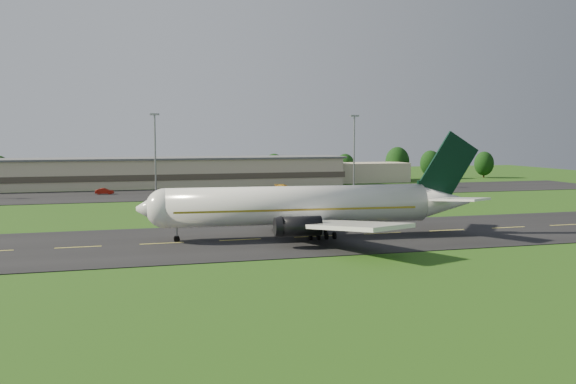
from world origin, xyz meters
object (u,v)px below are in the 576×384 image
object	(u,v)px
light_mast_centre	(155,143)
service_vehicle_b	(105,191)
service_vehicle_d	(284,187)
service_vehicle_c	(236,190)
airliner	(304,206)
terminal	(156,173)
light_mast_east	(354,142)

from	to	relation	value
light_mast_centre	service_vehicle_b	xyz separation A→B (m)	(-12.81, -3.42, -11.90)
light_mast_centre	service_vehicle_d	world-z (taller)	light_mast_centre
service_vehicle_b	service_vehicle_d	xyz separation A→B (m)	(46.45, 0.69, -0.03)
service_vehicle_b	service_vehicle_c	bearing A→B (deg)	-85.04
airliner	terminal	world-z (taller)	airliner
light_mast_east	airliner	bearing A→B (deg)	-116.28
service_vehicle_b	light_mast_centre	bearing A→B (deg)	-64.71
terminal	service_vehicle_d	xyz separation A→B (m)	(32.24, -18.92, -3.18)
service_vehicle_c	service_vehicle_d	world-z (taller)	service_vehicle_d
terminal	service_vehicle_d	bearing A→B (deg)	-30.41
light_mast_east	service_vehicle_b	bearing A→B (deg)	-177.11
light_mast_centre	service_vehicle_b	world-z (taller)	light_mast_centre
airliner	light_mast_centre	distance (m)	81.94
service_vehicle_c	light_mast_centre	bearing A→B (deg)	162.65
airliner	service_vehicle_b	size ratio (longest dim) A/B	11.41
airliner	light_mast_centre	xyz separation A→B (m)	(-15.47, 80.06, 8.08)
terminal	light_mast_east	bearing A→B (deg)	-16.80
terminal	service_vehicle_d	distance (m)	37.51
terminal	service_vehicle_c	size ratio (longest dim) A/B	32.58
light_mast_centre	service_vehicle_d	distance (m)	35.80
service_vehicle_c	terminal	bearing A→B (deg)	129.97
service_vehicle_c	service_vehicle_b	bearing A→B (deg)	175.33
terminal	light_mast_centre	world-z (taller)	light_mast_centre
light_mast_east	service_vehicle_c	world-z (taller)	light_mast_east
light_mast_east	light_mast_centre	bearing A→B (deg)	180.00
service_vehicle_b	service_vehicle_d	distance (m)	46.45
light_mast_centre	service_vehicle_c	bearing A→B (deg)	-18.05
light_mast_east	service_vehicle_d	world-z (taller)	light_mast_east
airliner	service_vehicle_d	distance (m)	79.52
airliner	service_vehicle_c	distance (m)	73.80
airliner	service_vehicle_d	bearing A→B (deg)	80.97
service_vehicle_b	light_mast_east	bearing A→B (deg)	-76.78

